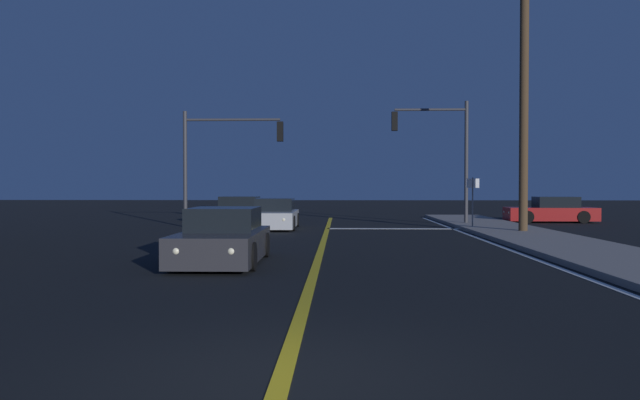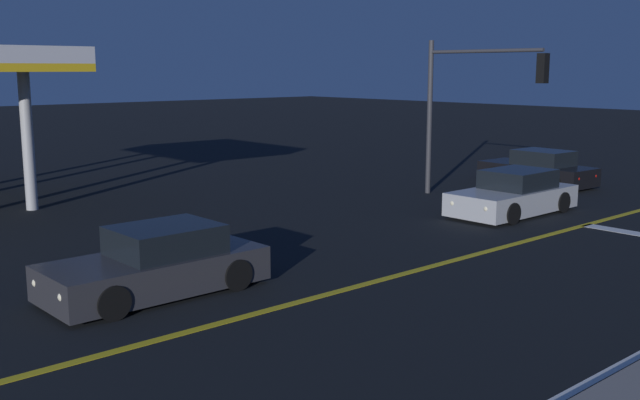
{
  "view_description": "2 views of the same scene",
  "coord_description": "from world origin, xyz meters",
  "px_view_note": "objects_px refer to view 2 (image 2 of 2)",
  "views": [
    {
      "loc": [
        0.56,
        -5.73,
        1.84
      ],
      "look_at": [
        -0.34,
        21.59,
        1.26
      ],
      "focal_mm": 34.22,
      "sensor_mm": 36.0,
      "label": 1
    },
    {
      "loc": [
        10.36,
        2.0,
        4.38
      ],
      "look_at": [
        -0.46,
        11.57,
        1.8
      ],
      "focal_mm": 41.52,
      "sensor_mm": 36.0,
      "label": 2
    }
  ],
  "objects_px": {
    "car_distant_tail_charcoal": "(157,265)",
    "car_following_oncoming_black": "(538,170)",
    "traffic_signal_far_left": "(471,92)",
    "car_lead_oncoming_silver": "(514,195)"
  },
  "relations": [
    {
      "from": "car_lead_oncoming_silver",
      "to": "car_following_oncoming_black",
      "type": "bearing_deg",
      "value": -64.9
    },
    {
      "from": "car_lead_oncoming_silver",
      "to": "traffic_signal_far_left",
      "type": "xyz_separation_m",
      "value": [
        -2.5,
        1.0,
        3.03
      ]
    },
    {
      "from": "car_following_oncoming_black",
      "to": "traffic_signal_far_left",
      "type": "height_order",
      "value": "traffic_signal_far_left"
    },
    {
      "from": "car_distant_tail_charcoal",
      "to": "car_lead_oncoming_silver",
      "type": "bearing_deg",
      "value": -90.29
    },
    {
      "from": "traffic_signal_far_left",
      "to": "car_distant_tail_charcoal",
      "type": "bearing_deg",
      "value": -79.03
    },
    {
      "from": "car_distant_tail_charcoal",
      "to": "car_following_oncoming_black",
      "type": "xyz_separation_m",
      "value": [
        -2.74,
        17.78,
        -0.0
      ]
    },
    {
      "from": "car_lead_oncoming_silver",
      "to": "traffic_signal_far_left",
      "type": "bearing_deg",
      "value": -22.35
    },
    {
      "from": "car_following_oncoming_black",
      "to": "traffic_signal_far_left",
      "type": "xyz_separation_m",
      "value": [
        0.18,
        -4.59,
        3.03
      ]
    },
    {
      "from": "car_distant_tail_charcoal",
      "to": "car_following_oncoming_black",
      "type": "height_order",
      "value": "same"
    },
    {
      "from": "car_distant_tail_charcoal",
      "to": "car_lead_oncoming_silver",
      "type": "height_order",
      "value": "same"
    }
  ]
}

